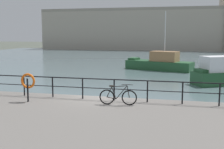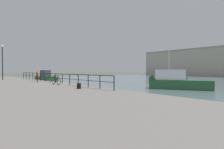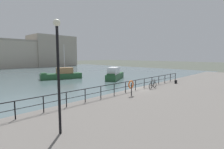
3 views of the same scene
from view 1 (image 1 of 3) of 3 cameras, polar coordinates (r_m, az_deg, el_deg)
ground_plane at (r=15.59m, az=-2.35°, el=-7.10°), size 240.00×240.00×0.00m
water_basin at (r=45.06m, az=8.08°, el=2.80°), size 80.00×60.00×0.01m
harbor_building at (r=74.73m, az=15.37°, el=8.69°), size 61.78×12.01×12.83m
moored_cabin_cruiser at (r=32.90m, az=9.41°, el=2.25°), size 7.77×4.34×6.50m
quay_railing at (r=15.38m, az=-11.63°, el=-1.68°), size 23.15×0.07×1.08m
parked_bicycle at (r=13.49m, az=1.19°, el=-4.40°), size 1.77×0.21×0.98m
life_ring_stand at (r=14.62m, az=-16.23°, el=-1.41°), size 0.75×0.16×1.40m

